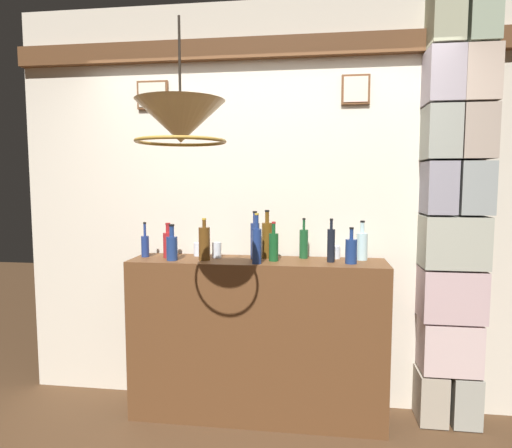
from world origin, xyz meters
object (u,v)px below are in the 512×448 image
at_px(glass_tumbler_highball, 198,249).
at_px(pendant_lamp, 181,123).
at_px(liquor_bottle_scotch, 172,247).
at_px(liquor_bottle_whiskey, 274,246).
at_px(glass_tumbler_shot, 217,250).
at_px(liquor_bottle_vermouth, 267,239).
at_px(glass_tumbler_rocks, 335,252).
at_px(liquor_bottle_rye, 304,243).
at_px(liquor_bottle_amaro, 204,243).
at_px(liquor_bottle_port, 257,245).
at_px(liquor_bottle_vodka, 351,251).
at_px(liquor_bottle_bourbon, 168,244).
at_px(liquor_bottle_tequila, 255,240).
at_px(liquor_bottle_mezcal, 362,245).
at_px(liquor_bottle_brandy, 145,245).
at_px(liquor_bottle_sherry, 331,245).

distance_m(glass_tumbler_highball, pendant_lamp, 1.31).
xyz_separation_m(liquor_bottle_scotch, pendant_lamp, (0.34, -0.86, 0.70)).
height_order(liquor_bottle_whiskey, pendant_lamp, pendant_lamp).
bearing_deg(glass_tumbler_shot, liquor_bottle_scotch, -152.44).
xyz_separation_m(liquor_bottle_vermouth, glass_tumbler_rocks, (0.47, 0.04, -0.09)).
xyz_separation_m(liquor_bottle_scotch, liquor_bottle_whiskey, (0.68, 0.07, 0.01)).
distance_m(liquor_bottle_rye, liquor_bottle_amaro, 0.68).
height_order(liquor_bottle_port, liquor_bottle_vodka, liquor_bottle_port).
bearing_deg(glass_tumbler_highball, liquor_bottle_port, -27.82).
height_order(liquor_bottle_bourbon, liquor_bottle_port, liquor_bottle_port).
bearing_deg(liquor_bottle_scotch, pendant_lamp, -68.36).
height_order(liquor_bottle_tequila, liquor_bottle_vodka, liquor_bottle_tequila).
bearing_deg(liquor_bottle_bourbon, liquor_bottle_vodka, -2.78).
relative_size(liquor_bottle_vermouth, liquor_bottle_mezcal, 1.25).
relative_size(liquor_bottle_rye, glass_tumbler_rocks, 3.22).
relative_size(liquor_bottle_tequila, glass_tumbler_shot, 3.06).
relative_size(liquor_bottle_port, glass_tumbler_highball, 3.45).
bearing_deg(liquor_bottle_bourbon, liquor_bottle_scotch, -59.19).
bearing_deg(liquor_bottle_brandy, liquor_bottle_rye, 5.02).
height_order(liquor_bottle_scotch, liquor_bottle_rye, liquor_bottle_rye).
height_order(glass_tumbler_highball, glass_tumbler_shot, glass_tumbler_shot).
height_order(liquor_bottle_mezcal, liquor_bottle_sherry, liquor_bottle_sherry).
xyz_separation_m(liquor_bottle_scotch, liquor_bottle_tequila, (0.55, 0.13, 0.04)).
height_order(liquor_bottle_vermouth, liquor_bottle_rye, liquor_bottle_vermouth).
height_order(liquor_bottle_rye, pendant_lamp, pendant_lamp).
height_order(liquor_bottle_vodka, glass_tumbler_rocks, liquor_bottle_vodka).
bearing_deg(glass_tumbler_highball, liquor_bottle_scotch, -123.14).
xyz_separation_m(liquor_bottle_port, liquor_bottle_tequila, (-0.04, 0.17, 0.01)).
xyz_separation_m(liquor_bottle_rye, liquor_bottle_mezcal, (0.39, -0.02, -0.01)).
xyz_separation_m(liquor_bottle_tequila, glass_tumbler_rocks, (0.54, 0.10, -0.09)).
bearing_deg(liquor_bottle_vodka, glass_tumbler_rocks, 117.65).
bearing_deg(liquor_bottle_sherry, liquor_bottle_rye, 145.25).
height_order(liquor_bottle_brandy, liquor_bottle_amaro, liquor_bottle_amaro).
xyz_separation_m(liquor_bottle_scotch, liquor_bottle_rye, (0.88, 0.20, 0.01)).
height_order(liquor_bottle_port, pendant_lamp, pendant_lamp).
bearing_deg(glass_tumbler_highball, liquor_bottle_vermouth, -1.62).
distance_m(liquor_bottle_rye, glass_tumbler_highball, 0.75).
xyz_separation_m(liquor_bottle_bourbon, liquor_bottle_vodka, (1.25, -0.06, -0.01)).
bearing_deg(liquor_bottle_tequila, liquor_bottle_sherry, -5.27).
bearing_deg(liquor_bottle_tequila, glass_tumbler_rocks, 10.29).
relative_size(liquor_bottle_amaro, glass_tumbler_rocks, 3.30).
height_order(liquor_bottle_amaro, liquor_bottle_sherry, liquor_bottle_sherry).
height_order(liquor_bottle_mezcal, glass_tumbler_rocks, liquor_bottle_mezcal).
bearing_deg(liquor_bottle_scotch, liquor_bottle_vodka, 2.03).
distance_m(liquor_bottle_brandy, liquor_bottle_whiskey, 0.91).
bearing_deg(pendant_lamp, glass_tumbler_rocks, 55.30).
bearing_deg(liquor_bottle_whiskey, pendant_lamp, -110.13).
xyz_separation_m(liquor_bottle_tequila, glass_tumbler_highball, (-0.42, 0.07, -0.09)).
distance_m(liquor_bottle_vodka, pendant_lamp, 1.43).
bearing_deg(liquor_bottle_vodka, glass_tumbler_shot, 173.66).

